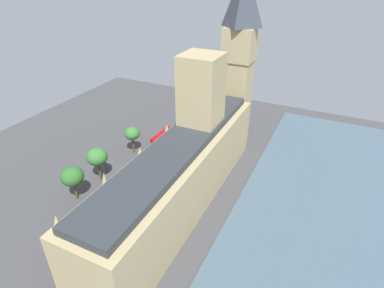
{
  "coord_description": "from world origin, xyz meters",
  "views": [
    {
      "loc": [
        -31.16,
        53.68,
        52.37
      ],
      "look_at": [
        1.0,
        -12.96,
        9.49
      ],
      "focal_mm": 29.52,
      "sensor_mm": 36.0,
      "label": 1
    }
  ],
  "objects": [
    {
      "name": "car_dark_green_far_end",
      "position": [
        15.24,
        6.24,
        0.89
      ],
      "size": [
        1.92,
        4.55,
        1.74
      ],
      "rotation": [
        0.0,
        0.0,
        -0.02
      ],
      "color": "#19472D",
      "rests_on": "ground"
    },
    {
      "name": "pedestrian_leading",
      "position": [
        6.51,
        -10.66,
        0.69
      ],
      "size": [
        0.57,
        0.64,
        1.54
      ],
      "rotation": [
        0.0,
        0.0,
        0.46
      ],
      "color": "navy",
      "rests_on": "ground"
    },
    {
      "name": "street_lamp_slot_10",
      "position": [
        23.13,
        -2.61,
        4.14
      ],
      "size": [
        0.56,
        0.56,
        5.88
      ],
      "color": "black",
      "rests_on": "ground"
    },
    {
      "name": "pedestrian_kerbside",
      "position": [
        7.32,
        -16.93,
        0.73
      ],
      "size": [
        0.51,
        0.61,
        1.63
      ],
      "rotation": [
        0.0,
        0.0,
        6.16
      ],
      "color": "black",
      "rests_on": "ground"
    },
    {
      "name": "double_decker_bus_opposite_hall",
      "position": [
        16.05,
        -22.53,
        2.63
      ],
      "size": [
        2.98,
        10.59,
        4.75
      ],
      "rotation": [
        0.0,
        0.0,
        3.1
      ],
      "color": "#B20C0F",
      "rests_on": "ground"
    },
    {
      "name": "river_thames",
      "position": [
        -36.59,
        0.0,
        0.12
      ],
      "size": [
        43.97,
        132.43,
        0.25
      ],
      "primitive_type": "cube",
      "color": "#475B6B",
      "rests_on": "ground"
    },
    {
      "name": "plane_tree_by_river_gate",
      "position": [
        22.32,
        -14.92,
        6.77
      ],
      "size": [
        4.72,
        4.72,
        8.85
      ],
      "color": "brown",
      "rests_on": "ground"
    },
    {
      "name": "parliament_building",
      "position": [
        -1.99,
        -1.89,
        9.9
      ],
      "size": [
        13.9,
        65.53,
        34.31
      ],
      "color": "tan",
      "rests_on": "ground"
    },
    {
      "name": "car_silver_trailing",
      "position": [
        14.86,
        -6.22,
        0.89
      ],
      "size": [
        2.11,
        4.28,
        1.74
      ],
      "rotation": [
        0.0,
        0.0,
        -0.05
      ],
      "color": "#B7B7BC",
      "rests_on": "ground"
    },
    {
      "name": "car_blue_near_tower",
      "position": [
        13.27,
        18.17,
        0.89
      ],
      "size": [
        1.93,
        4.14,
        1.74
      ],
      "rotation": [
        0.0,
        0.0,
        -0.01
      ],
      "color": "navy",
      "rests_on": "ground"
    },
    {
      "name": "plane_tree_under_trees",
      "position": [
        22.32,
        10.09,
        6.98
      ],
      "size": [
        5.57,
        5.57,
        9.39
      ],
      "color": "brown",
      "rests_on": "ground"
    },
    {
      "name": "pedestrian_corner",
      "position": [
        6.7,
        26.42,
        0.67
      ],
      "size": [
        0.51,
        0.6,
        1.49
      ],
      "rotation": [
        0.0,
        0.0,
        0.26
      ],
      "color": "gray",
      "rests_on": "ground"
    },
    {
      "name": "plane_tree_midblock",
      "position": [
        22.44,
        0.82,
        7.31
      ],
      "size": [
        5.57,
        5.57,
        9.73
      ],
      "color": "brown",
      "rests_on": "ground"
    },
    {
      "name": "clock_tower",
      "position": [
        -2.94,
        -37.05,
        27.59
      ],
      "size": [
        8.98,
        8.98,
        53.39
      ],
      "color": "tan",
      "rests_on": "ground"
    },
    {
      "name": "ground_plane",
      "position": [
        0.0,
        0.0,
        0.0
      ],
      "size": [
        147.15,
        147.15,
        0.0
      ],
      "primitive_type": "plane",
      "color": "#424244"
    }
  ]
}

